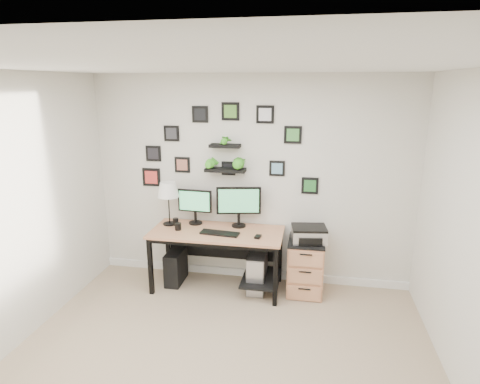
% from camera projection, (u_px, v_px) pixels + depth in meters
% --- Properties ---
extents(room, '(4.00, 4.00, 4.00)m').
position_uv_depth(room, '(250.00, 273.00, 5.31)').
color(room, tan).
rests_on(room, ground).
extents(desk, '(1.60, 0.70, 0.75)m').
position_uv_depth(desk, '(220.00, 240.00, 4.91)').
color(desk, tan).
rests_on(desk, ground).
extents(monitor_left, '(0.44, 0.18, 0.45)m').
position_uv_depth(monitor_left, '(195.00, 204.00, 5.04)').
color(monitor_left, black).
rests_on(monitor_left, desk).
extents(monitor_right, '(0.54, 0.21, 0.51)m').
position_uv_depth(monitor_right, '(239.00, 203.00, 4.93)').
color(monitor_right, black).
rests_on(monitor_right, desk).
extents(keyboard, '(0.47, 0.19, 0.02)m').
position_uv_depth(keyboard, '(220.00, 233.00, 4.75)').
color(keyboard, black).
rests_on(keyboard, desk).
extents(mouse, '(0.08, 0.10, 0.03)m').
position_uv_depth(mouse, '(258.00, 237.00, 4.63)').
color(mouse, black).
rests_on(mouse, desk).
extents(table_lamp, '(0.27, 0.27, 0.55)m').
position_uv_depth(table_lamp, '(168.00, 191.00, 4.97)').
color(table_lamp, black).
rests_on(table_lamp, desk).
extents(mug, '(0.08, 0.08, 0.09)m').
position_uv_depth(mug, '(178.00, 227.00, 4.88)').
color(mug, black).
rests_on(mug, desk).
extents(pen_cup, '(0.07, 0.07, 0.09)m').
position_uv_depth(pen_cup, '(176.00, 222.00, 5.04)').
color(pen_cup, black).
rests_on(pen_cup, desk).
extents(pc_tower_black, '(0.19, 0.42, 0.42)m').
position_uv_depth(pc_tower_black, '(176.00, 267.00, 5.13)').
color(pc_tower_black, black).
rests_on(pc_tower_black, ground).
extents(pc_tower_grey, '(0.21, 0.48, 0.48)m').
position_uv_depth(pc_tower_grey, '(257.00, 271.00, 4.95)').
color(pc_tower_grey, gray).
rests_on(pc_tower_grey, ground).
extents(file_cabinet, '(0.43, 0.53, 0.67)m').
position_uv_depth(file_cabinet, '(305.00, 266.00, 4.86)').
color(file_cabinet, tan).
rests_on(file_cabinet, ground).
extents(printer, '(0.44, 0.37, 0.18)m').
position_uv_depth(printer, '(309.00, 234.00, 4.72)').
color(printer, silver).
rests_on(printer, file_cabinet).
extents(wall_decor, '(2.26, 0.18, 1.09)m').
position_uv_depth(wall_decor, '(224.00, 153.00, 4.89)').
color(wall_decor, black).
rests_on(wall_decor, ground).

